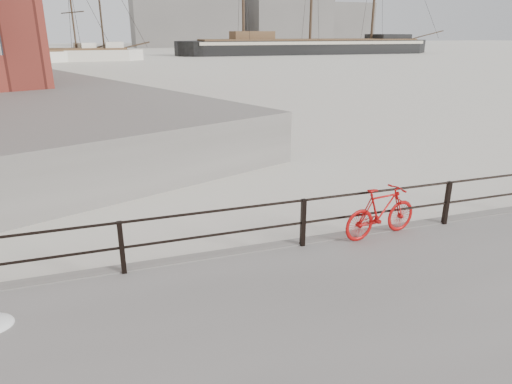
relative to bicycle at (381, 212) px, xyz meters
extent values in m
plane|color=white|center=(1.76, 0.25, -0.90)|extent=(400.00, 400.00, 0.00)
imported|color=#B40C0C|center=(0.00, 0.00, 0.00)|extent=(1.84, 0.54, 1.10)
cube|color=gray|center=(21.76, 140.25, 8.10)|extent=(32.00, 18.00, 18.00)
cube|color=gray|center=(56.76, 145.25, 11.10)|extent=(26.00, 20.00, 24.00)
cube|color=gray|center=(79.76, 150.25, 6.10)|extent=(20.00, 16.00, 14.00)
camera|label=1|loc=(-5.30, -7.55, 3.56)|focal=32.00mm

